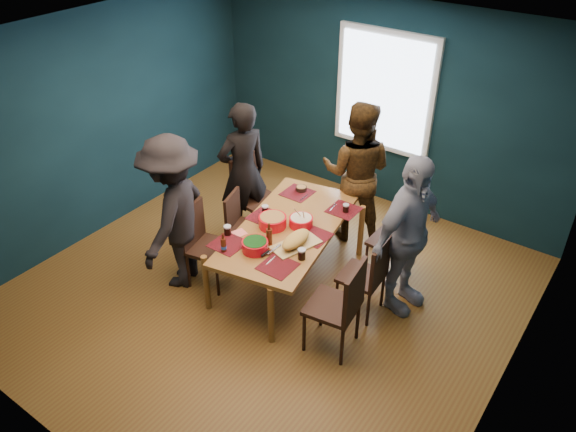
# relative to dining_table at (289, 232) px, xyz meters

# --- Properties ---
(room) EXTENTS (5.01, 5.01, 2.71)m
(room) POSITION_rel_dining_table_xyz_m (-0.06, -0.03, 0.71)
(room) COLOR brown
(room) RESTS_ON ground
(dining_table) EXTENTS (1.30, 2.06, 0.73)m
(dining_table) POSITION_rel_dining_table_xyz_m (0.00, 0.00, 0.00)
(dining_table) COLOR #9B5F2E
(dining_table) RESTS_ON floor
(chair_left_far) EXTENTS (0.53, 0.53, 1.03)m
(chair_left_far) POSITION_rel_dining_table_xyz_m (-0.94, 0.54, -0.06)
(chair_left_far) COLOR black
(chair_left_far) RESTS_ON floor
(chair_left_mid) EXTENTS (0.47, 0.47, 0.83)m
(chair_left_mid) POSITION_rel_dining_table_xyz_m (-0.73, 0.05, -0.17)
(chair_left_mid) COLOR black
(chair_left_mid) RESTS_ON floor
(chair_left_near) EXTENTS (0.51, 0.51, 0.95)m
(chair_left_near) POSITION_rel_dining_table_xyz_m (-0.77, -0.54, -0.10)
(chair_left_near) COLOR black
(chair_left_near) RESTS_ON floor
(chair_right_far) EXTENTS (0.41, 0.41, 0.90)m
(chair_right_far) POSITION_rel_dining_table_xyz_m (0.92, 0.76, -0.13)
(chair_right_far) COLOR black
(chair_right_far) RESTS_ON floor
(chair_right_mid) EXTENTS (0.44, 0.44, 0.92)m
(chair_right_mid) POSITION_rel_dining_table_xyz_m (0.98, 0.04, -0.12)
(chair_right_mid) COLOR black
(chair_right_mid) RESTS_ON floor
(chair_right_near) EXTENTS (0.52, 0.52, 1.02)m
(chair_right_near) POSITION_rel_dining_table_xyz_m (1.01, -0.56, -0.07)
(chair_right_near) COLOR black
(chair_right_near) RESTS_ON floor
(person_far_left) EXTENTS (0.63, 0.75, 1.75)m
(person_far_left) POSITION_rel_dining_table_xyz_m (-0.99, 0.45, 0.22)
(person_far_left) COLOR black
(person_far_left) RESTS_ON floor
(person_back) EXTENTS (1.03, 0.92, 1.77)m
(person_back) POSITION_rel_dining_table_xyz_m (0.13, 1.21, 0.23)
(person_back) COLOR black
(person_back) RESTS_ON floor
(person_right) EXTENTS (0.61, 1.10, 1.77)m
(person_right) POSITION_rel_dining_table_xyz_m (1.20, 0.36, 0.22)
(person_right) COLOR white
(person_right) RESTS_ON floor
(person_near_left) EXTENTS (0.99, 1.29, 1.77)m
(person_near_left) POSITION_rel_dining_table_xyz_m (-0.99, -0.70, 0.23)
(person_near_left) COLOR black
(person_near_left) RESTS_ON floor
(bowl_salad) EXTENTS (0.30, 0.30, 0.12)m
(bowl_salad) POSITION_rel_dining_table_xyz_m (-0.14, -0.10, 0.13)
(bowl_salad) COLOR red
(bowl_salad) RESTS_ON dining_table
(bowl_dumpling) EXTENTS (0.26, 0.26, 0.24)m
(bowl_dumpling) POSITION_rel_dining_table_xyz_m (0.10, 0.09, 0.13)
(bowl_dumpling) COLOR red
(bowl_dumpling) RESTS_ON dining_table
(bowl_herbs) EXTENTS (0.27, 0.27, 0.12)m
(bowl_herbs) POSITION_rel_dining_table_xyz_m (-0.02, -0.55, 0.13)
(bowl_herbs) COLOR red
(bowl_herbs) RESTS_ON dining_table
(cutting_board) EXTENTS (0.40, 0.65, 0.14)m
(cutting_board) POSITION_rel_dining_table_xyz_m (0.26, -0.25, 0.13)
(cutting_board) COLOR tan
(cutting_board) RESTS_ON dining_table
(small_bowl) EXTENTS (0.13, 0.13, 0.06)m
(small_bowl) POSITION_rel_dining_table_xyz_m (-0.31, 0.70, 0.10)
(small_bowl) COLOR black
(small_bowl) RESTS_ON dining_table
(beer_bottle_a) EXTENTS (0.06, 0.06, 0.21)m
(beer_bottle_a) POSITION_rel_dining_table_xyz_m (-0.27, -0.74, 0.15)
(beer_bottle_a) COLOR #46190C
(beer_bottle_a) RESTS_ON dining_table
(beer_bottle_b) EXTENTS (0.06, 0.06, 0.25)m
(beer_bottle_b) POSITION_rel_dining_table_xyz_m (0.02, -0.37, 0.16)
(beer_bottle_b) COLOR #46190C
(beer_bottle_b) RESTS_ON dining_table
(cola_glass_a) EXTENTS (0.08, 0.08, 0.11)m
(cola_glass_a) POSITION_rel_dining_table_xyz_m (-0.43, -0.50, 0.13)
(cola_glass_a) COLOR black
(cola_glass_a) RESTS_ON dining_table
(cola_glass_b) EXTENTS (0.08, 0.08, 0.11)m
(cola_glass_b) POSITION_rel_dining_table_xyz_m (0.43, -0.39, 0.13)
(cola_glass_b) COLOR black
(cola_glass_b) RESTS_ON dining_table
(cola_glass_c) EXTENTS (0.07, 0.07, 0.10)m
(cola_glass_c) POSITION_rel_dining_table_xyz_m (0.35, 0.60, 0.12)
(cola_glass_c) COLOR black
(cola_glass_c) RESTS_ON dining_table
(cola_glass_d) EXTENTS (0.07, 0.07, 0.10)m
(cola_glass_d) POSITION_rel_dining_table_xyz_m (-0.35, 0.05, 0.13)
(cola_glass_d) COLOR black
(cola_glass_d) RESTS_ON dining_table
(napkin_a) EXTENTS (0.14, 0.14, 0.00)m
(napkin_a) POSITION_rel_dining_table_xyz_m (0.33, 0.08, 0.07)
(napkin_a) COLOR #FF766B
(napkin_a) RESTS_ON dining_table
(napkin_b) EXTENTS (0.17, 0.17, 0.00)m
(napkin_b) POSITION_rel_dining_table_xyz_m (-0.35, -0.40, 0.07)
(napkin_b) COLOR #FF766B
(napkin_b) RESTS_ON dining_table
(napkin_c) EXTENTS (0.20, 0.20, 0.00)m
(napkin_c) POSITION_rel_dining_table_xyz_m (0.34, -0.68, 0.07)
(napkin_c) COLOR #FF766B
(napkin_c) RESTS_ON dining_table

